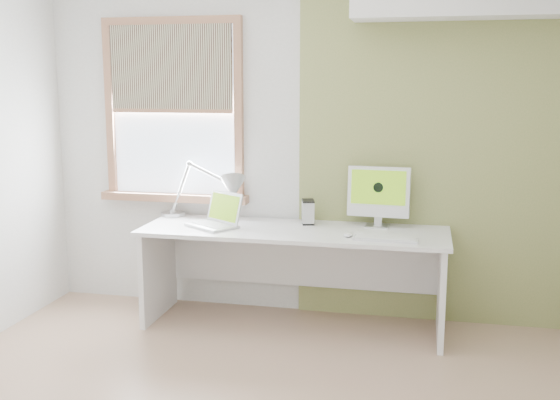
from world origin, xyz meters
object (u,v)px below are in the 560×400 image
(laptop, at_px, (217,218))
(external_drive, at_px, (308,212))
(desk, at_px, (295,253))
(imac, at_px, (379,193))
(desk_lamp, at_px, (221,190))

(laptop, bearing_deg, external_drive, 19.44)
(desk, relative_size, imac, 4.87)
(desk_lamp, xyz_separation_m, laptop, (0.03, -0.20, -0.17))
(external_drive, bearing_deg, desk, -115.19)
(desk_lamp, height_order, laptop, desk_lamp)
(desk_lamp, xyz_separation_m, imac, (1.18, 0.05, 0.01))
(desk, height_order, laptop, laptop)
(desk_lamp, relative_size, laptop, 1.72)
(laptop, height_order, external_drive, laptop)
(desk_lamp, bearing_deg, imac, 2.36)
(imac, bearing_deg, desk_lamp, -177.64)
(laptop, bearing_deg, imac, 11.99)
(desk, xyz_separation_m, desk_lamp, (-0.59, 0.12, 0.43))
(laptop, distance_m, external_drive, 0.67)
(desk, bearing_deg, imac, 15.79)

